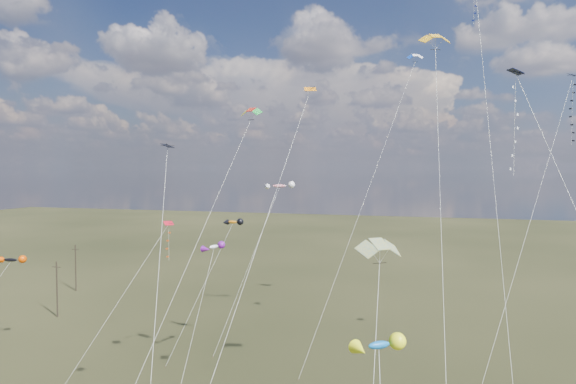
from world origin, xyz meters
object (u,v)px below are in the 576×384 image
(utility_pole_far, at_px, (76,267))
(parafoil_yellow, at_px, (436,38))
(utility_pole_near, at_px, (57,289))
(novelty_black_orange, at_px, (10,260))
(diamond_black_high, at_px, (568,122))

(utility_pole_far, xyz_separation_m, parafoil_yellow, (59.92, -34.04, 27.07))
(utility_pole_near, distance_m, utility_pole_far, 16.12)
(parafoil_yellow, xyz_separation_m, novelty_black_orange, (-47.82, 7.69, -20.60))
(parafoil_yellow, bearing_deg, diamond_black_high, 49.59)
(diamond_black_high, bearing_deg, parafoil_yellow, -130.41)
(diamond_black_high, relative_size, parafoil_yellow, 0.96)
(diamond_black_high, bearing_deg, novelty_black_orange, -173.60)
(utility_pole_near, bearing_deg, diamond_black_high, -4.99)
(utility_pole_far, relative_size, parafoil_yellow, 0.25)
(utility_pole_near, distance_m, novelty_black_orange, 14.54)
(utility_pole_near, distance_m, parafoil_yellow, 61.89)
(utility_pole_near, xyz_separation_m, diamond_black_high, (64.21, -5.61, 21.68))
(utility_pole_far, bearing_deg, novelty_black_orange, -65.34)
(diamond_black_high, bearing_deg, utility_pole_near, 175.01)
(utility_pole_near, bearing_deg, parafoil_yellow, -21.11)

